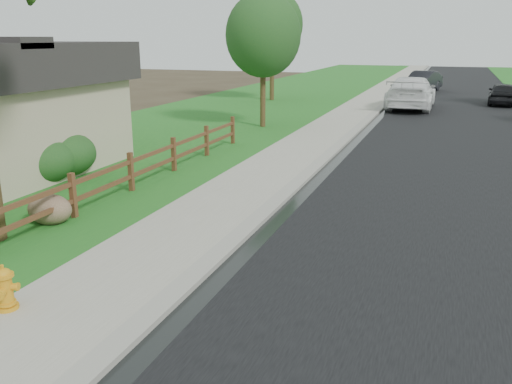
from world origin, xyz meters
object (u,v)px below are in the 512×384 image
at_px(white_suv, 411,93).
at_px(dark_car_mid, 503,93).
at_px(ranch_fence, 104,181).
at_px(fire_hydrant, 5,289).

xyz_separation_m(white_suv, dark_car_mid, (5.20, 3.88, -0.24)).
distance_m(ranch_fence, white_suv, 22.89).
relative_size(white_suv, dark_car_mid, 1.58).
height_order(fire_hydrant, white_suv, white_suv).
xyz_separation_m(ranch_fence, dark_car_mid, (10.80, 26.07, 0.09)).
bearing_deg(white_suv, ranch_fence, 76.14).
distance_m(ranch_fence, dark_car_mid, 28.22).
relative_size(fire_hydrant, dark_car_mid, 0.18).
xyz_separation_m(fire_hydrant, white_suv, (3.70, 27.43, 0.51)).
height_order(ranch_fence, white_suv, white_suv).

